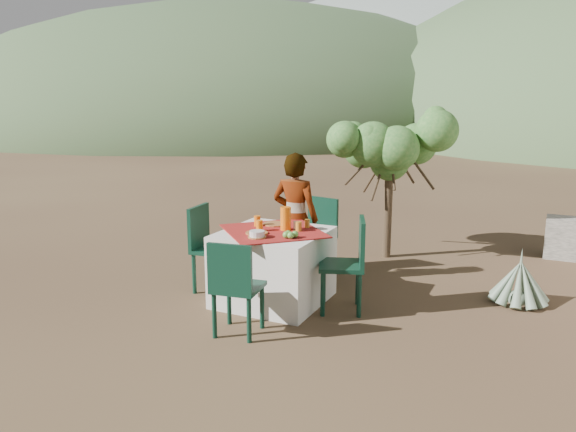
# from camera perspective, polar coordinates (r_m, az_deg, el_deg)

# --- Properties ---
(ground) EXTENTS (160.00, 160.00, 0.00)m
(ground) POSITION_cam_1_polar(r_m,az_deg,el_deg) (5.62, -0.89, -9.97)
(ground) COLOR #3A241A
(ground) RESTS_ON ground
(table) EXTENTS (1.30, 1.30, 0.76)m
(table) POSITION_cam_1_polar(r_m,az_deg,el_deg) (5.86, -1.48, -5.11)
(table) COLOR silver
(table) RESTS_ON ground
(chair_far) EXTENTS (0.50, 0.50, 0.91)m
(chair_far) POSITION_cam_1_polar(r_m,az_deg,el_deg) (6.79, 3.02, -1.61)
(chair_far) COLOR black
(chair_far) RESTS_ON ground
(chair_near) EXTENTS (0.46, 0.46, 0.88)m
(chair_near) POSITION_cam_1_polar(r_m,az_deg,el_deg) (4.99, -5.42, -6.91)
(chair_near) COLOR black
(chair_near) RESTS_ON ground
(chair_left) EXTENTS (0.48, 0.48, 0.94)m
(chair_left) POSITION_cam_1_polar(r_m,az_deg,el_deg) (6.23, -8.07, -2.82)
(chair_left) COLOR black
(chair_left) RESTS_ON ground
(chair_right) EXTENTS (0.56, 0.56, 0.94)m
(chair_right) POSITION_cam_1_polar(r_m,az_deg,el_deg) (5.59, 6.28, -4.49)
(chair_right) COLOR black
(chair_right) RESTS_ON ground
(person) EXTENTS (0.55, 0.36, 1.50)m
(person) POSITION_cam_1_polar(r_m,az_deg,el_deg) (6.36, 0.75, -0.27)
(person) COLOR #8C6651
(person) RESTS_ON ground
(shrub_tree) EXTENTS (1.47, 1.44, 1.73)m
(shrub_tree) POSITION_cam_1_polar(r_m,az_deg,el_deg) (7.46, 10.82, 6.12)
(shrub_tree) COLOR #413020
(shrub_tree) RESTS_ON ground
(agave) EXTENTS (0.60, 0.62, 0.65)m
(agave) POSITION_cam_1_polar(r_m,az_deg,el_deg) (6.33, 22.45, -6.27)
(agave) COLOR slate
(agave) RESTS_ON ground
(hill_near_left) EXTENTS (40.00, 40.00, 16.00)m
(hill_near_left) POSITION_cam_1_polar(r_m,az_deg,el_deg) (40.24, -5.06, 8.98)
(hill_near_left) COLOR #33502D
(hill_near_left) RESTS_ON ground
(hill_far_center) EXTENTS (60.00, 60.00, 24.00)m
(hill_far_center) POSITION_cam_1_polar(r_m,az_deg,el_deg) (57.06, 19.25, 9.25)
(hill_far_center) COLOR slate
(hill_far_center) RESTS_ON ground
(plate_far) EXTENTS (0.26, 0.26, 0.01)m
(plate_far) POSITION_cam_1_polar(r_m,az_deg,el_deg) (6.02, -1.35, -0.81)
(plate_far) COLOR brown
(plate_far) RESTS_ON table
(plate_near) EXTENTS (0.23, 0.23, 0.01)m
(plate_near) POSITION_cam_1_polar(r_m,az_deg,el_deg) (5.63, -3.20, -1.72)
(plate_near) COLOR brown
(plate_near) RESTS_ON table
(glass_far) EXTENTS (0.07, 0.07, 0.11)m
(glass_far) POSITION_cam_1_polar(r_m,az_deg,el_deg) (5.95, -3.14, -0.50)
(glass_far) COLOR orange
(glass_far) RESTS_ON table
(glass_near) EXTENTS (0.07, 0.07, 0.11)m
(glass_near) POSITION_cam_1_polar(r_m,az_deg,el_deg) (5.73, -2.92, -0.98)
(glass_near) COLOR orange
(glass_near) RESTS_ON table
(juice_pitcher) EXTENTS (0.11, 0.11, 0.24)m
(juice_pitcher) POSITION_cam_1_polar(r_m,az_deg,el_deg) (5.76, -0.24, -0.25)
(juice_pitcher) COLOR orange
(juice_pitcher) RESTS_ON table
(bowl_plate) EXTENTS (0.18, 0.18, 0.01)m
(bowl_plate) POSITION_cam_1_polar(r_m,az_deg,el_deg) (5.47, -3.16, -2.14)
(bowl_plate) COLOR brown
(bowl_plate) RESTS_ON table
(white_bowl) EXTENTS (0.15, 0.15, 0.05)m
(white_bowl) POSITION_cam_1_polar(r_m,az_deg,el_deg) (5.47, -3.17, -1.80)
(white_bowl) COLOR silver
(white_bowl) RESTS_ON bowl_plate
(jar_left) EXTENTS (0.06, 0.06, 0.10)m
(jar_left) POSITION_cam_1_polar(r_m,az_deg,el_deg) (5.72, 1.09, -1.07)
(jar_left) COLOR #C27B22
(jar_left) RESTS_ON table
(jar_right) EXTENTS (0.05, 0.05, 0.08)m
(jar_right) POSITION_cam_1_polar(r_m,az_deg,el_deg) (5.88, 1.97, -0.76)
(jar_right) COLOR #C27B22
(jar_right) RESTS_ON table
(napkin_holder) EXTENTS (0.07, 0.05, 0.08)m
(napkin_holder) POSITION_cam_1_polar(r_m,az_deg,el_deg) (5.80, 0.91, -0.95)
(napkin_holder) COLOR silver
(napkin_holder) RESTS_ON table
(fruit_cluster) EXTENTS (0.14, 0.13, 0.07)m
(fruit_cluster) POSITION_cam_1_polar(r_m,az_deg,el_deg) (5.44, 0.21, -1.90)
(fruit_cluster) COLOR #599A38
(fruit_cluster) RESTS_ON table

